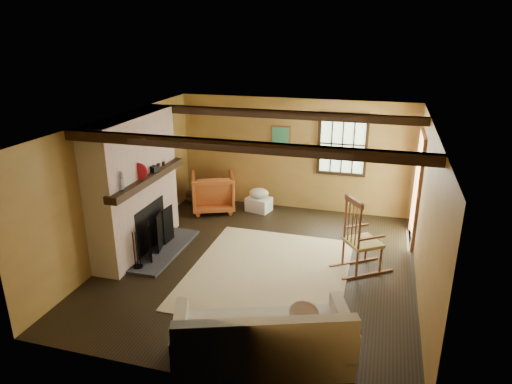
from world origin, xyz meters
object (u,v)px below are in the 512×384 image
(fireplace, at_px, (136,191))
(armchair, at_px, (213,192))
(rocking_chair, at_px, (360,240))
(laundry_basket, at_px, (259,204))
(sofa, at_px, (264,343))

(fireplace, relative_size, armchair, 2.64)
(rocking_chair, height_order, laundry_basket, rocking_chair)
(sofa, relative_size, armchair, 2.46)
(fireplace, distance_m, armchair, 2.29)
(rocking_chair, height_order, sofa, rocking_chair)
(rocking_chair, distance_m, laundry_basket, 3.08)
(laundry_basket, relative_size, armchair, 0.55)
(rocking_chair, relative_size, laundry_basket, 2.56)
(rocking_chair, bearing_deg, sofa, 125.71)
(fireplace, bearing_deg, armchair, 74.43)
(sofa, bearing_deg, armchair, 97.69)
(sofa, height_order, armchair, sofa)
(fireplace, bearing_deg, sofa, -38.40)
(sofa, xyz_separation_m, laundry_basket, (-1.35, 4.63, -0.15))
(sofa, distance_m, laundry_basket, 4.83)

